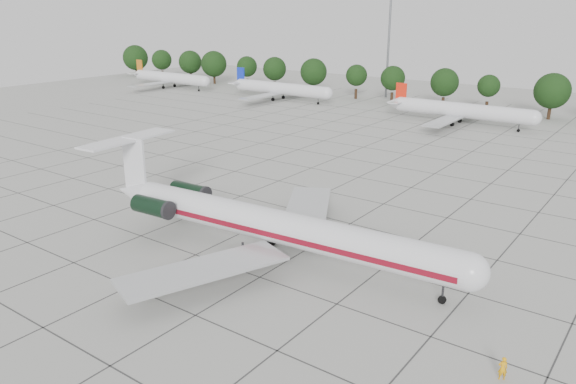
% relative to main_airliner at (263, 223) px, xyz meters
% --- Properties ---
extents(ground, '(260.00, 260.00, 0.00)m').
position_rel_main_airliner_xyz_m(ground, '(-5.33, 4.13, -3.37)').
color(ground, '#ABABA3').
rests_on(ground, ground).
extents(apron_joints, '(170.00, 170.00, 0.02)m').
position_rel_main_airliner_xyz_m(apron_joints, '(-5.33, 19.13, -3.36)').
color(apron_joints, '#383838').
rests_on(apron_joints, ground).
extents(main_airliner, '(40.71, 31.92, 9.54)m').
position_rel_main_airliner_xyz_m(main_airliner, '(0.00, 0.00, 0.00)').
color(main_airliner, silver).
rests_on(main_airliner, ground).
extents(ground_crew, '(0.73, 0.66, 1.67)m').
position_rel_main_airliner_xyz_m(ground_crew, '(24.28, -5.82, -2.54)').
color(ground_crew, '#F2A30E').
rests_on(ground_crew, ground).
extents(bg_airliner_a, '(28.24, 27.20, 7.40)m').
position_rel_main_airliner_xyz_m(bg_airliner_a, '(-93.93, 74.61, -0.46)').
color(bg_airliner_a, silver).
rests_on(bg_airliner_a, ground).
extents(bg_airliner_b, '(28.24, 27.20, 7.40)m').
position_rel_main_airliner_xyz_m(bg_airliner_b, '(-54.69, 75.80, -0.46)').
color(bg_airliner_b, silver).
rests_on(bg_airliner_b, ground).
extents(bg_airliner_c, '(28.24, 27.20, 7.40)m').
position_rel_main_airliner_xyz_m(bg_airliner_c, '(-6.71, 72.20, -0.46)').
color(bg_airliner_c, silver).
rests_on(bg_airliner_c, ground).
extents(tree_line, '(249.86, 8.44, 10.22)m').
position_rel_main_airliner_xyz_m(tree_line, '(-17.01, 89.13, 2.61)').
color(tree_line, '#332114').
rests_on(tree_line, ground).
extents(floodlight_mast, '(1.60, 1.60, 25.45)m').
position_rel_main_airliner_xyz_m(floodlight_mast, '(-35.33, 96.13, 10.91)').
color(floodlight_mast, slate).
rests_on(floodlight_mast, ground).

